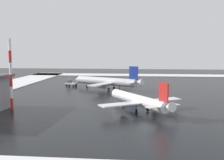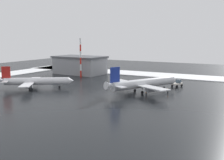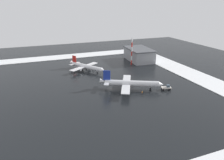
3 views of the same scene
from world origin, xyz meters
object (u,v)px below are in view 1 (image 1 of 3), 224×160
(ground_crew_mid_apron, at_px, (104,84))
(antenna_mast, at_px, (11,75))
(airplane_parked_portside, at_px, (107,81))
(airplane_foreground_jet, at_px, (138,100))
(ground_crew_near_tug, at_px, (119,86))
(pushback_tug, at_px, (71,83))

(ground_crew_mid_apron, relative_size, antenna_mast, 0.10)
(airplane_parked_portside, bearing_deg, antenna_mast, 89.97)
(airplane_parked_portside, xyz_separation_m, airplane_foreground_jet, (36.36, 11.99, -0.37))
(airplane_foreground_jet, xyz_separation_m, ground_crew_near_tug, (-39.34, -7.63, -1.67))
(ground_crew_mid_apron, bearing_deg, ground_crew_near_tug, -101.47)
(antenna_mast, bearing_deg, airplane_parked_portside, 153.04)
(airplane_foreground_jet, distance_m, antenna_mast, 32.36)
(airplane_parked_portside, xyz_separation_m, pushback_tug, (-7.16, -16.01, -1.72))
(ground_crew_near_tug, height_order, antenna_mast, antenna_mast)
(ground_crew_mid_apron, xyz_separation_m, antenna_mast, (46.52, -17.35, 7.93))
(airplane_parked_portside, distance_m, antenna_mast, 43.81)
(airplane_parked_portside, relative_size, ground_crew_mid_apron, 16.61)
(airplane_foreground_jet, height_order, ground_crew_near_tug, airplane_foreground_jet)
(pushback_tug, xyz_separation_m, antenna_mast, (45.85, -3.67, 7.62))
(airplane_foreground_jet, xyz_separation_m, ground_crew_mid_apron, (-44.18, -14.32, -1.67))
(ground_crew_near_tug, bearing_deg, antenna_mast, 6.82)
(ground_crew_near_tug, distance_m, ground_crew_mid_apron, 8.25)
(ground_crew_near_tug, bearing_deg, airplane_parked_portside, -18.77)
(ground_crew_mid_apron, bearing_deg, pushback_tug, 117.20)
(ground_crew_mid_apron, bearing_deg, antenna_mast, -176.05)
(ground_crew_near_tug, xyz_separation_m, antenna_mast, (41.68, -24.04, 7.93))
(airplane_parked_portside, bearing_deg, airplane_foreground_jet, 135.18)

